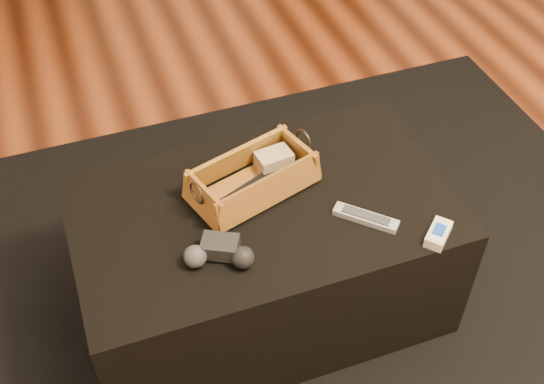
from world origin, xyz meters
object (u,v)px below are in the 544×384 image
object	(u,v)px
silver_remote	(366,217)
cream_gadget	(438,234)
wicker_basket	(253,179)
game_controller	(219,253)
tv_remote	(250,189)
ottoman	(263,256)

from	to	relation	value
silver_remote	cream_gadget	xyz separation A→B (m)	(0.14, -0.12, 0.01)
cream_gadget	silver_remote	bearing A→B (deg)	140.62
wicker_basket	game_controller	xyz separation A→B (m)	(-0.15, -0.20, -0.01)
wicker_basket	game_controller	size ratio (longest dim) A/B	2.10
tv_remote	silver_remote	world-z (taller)	tv_remote
wicker_basket	game_controller	distance (m)	0.26
tv_remote	wicker_basket	bearing A→B (deg)	30.87
wicker_basket	game_controller	bearing A→B (deg)	-127.04
silver_remote	cream_gadget	bearing A→B (deg)	-39.38
silver_remote	game_controller	bearing A→B (deg)	-179.84
ottoman	game_controller	distance (m)	0.32
tv_remote	ottoman	bearing A→B (deg)	-92.15
tv_remote	silver_remote	distance (m)	0.31
cream_gadget	wicker_basket	bearing A→B (deg)	139.84
ottoman	silver_remote	size ratio (longest dim) A/B	6.75
ottoman	game_controller	bearing A→B (deg)	-138.18
wicker_basket	cream_gadget	size ratio (longest dim) A/B	3.84
game_controller	cream_gadget	distance (m)	0.55
tv_remote	silver_remote	xyz separation A→B (m)	(0.25, -0.19, -0.01)
game_controller	tv_remote	bearing A→B (deg)	52.86
tv_remote	cream_gadget	size ratio (longest dim) A/B	1.84
ottoman	game_controller	size ratio (longest dim) A/B	5.56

